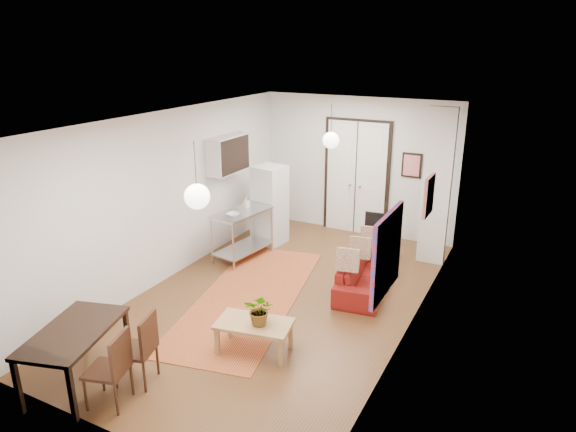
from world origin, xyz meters
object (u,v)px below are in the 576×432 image
at_px(coffee_table, 254,326).
at_px(dining_chair_near, 140,340).
at_px(dining_table, 74,336).
at_px(dining_chair_far, 112,359).
at_px(fridge, 270,205).
at_px(kitchen_counter, 242,228).
at_px(sofa, 364,275).
at_px(black_side_chair, 380,229).

distance_m(coffee_table, dining_chair_near, 1.47).
distance_m(dining_table, dining_chair_far, 0.61).
xyz_separation_m(coffee_table, fridge, (-1.75, 3.56, 0.43)).
xyz_separation_m(dining_table, dining_chair_far, (0.60, -0.01, -0.13)).
bearing_deg(fridge, dining_chair_far, -73.11).
bearing_deg(kitchen_counter, dining_table, -78.15).
height_order(sofa, coffee_table, sofa).
xyz_separation_m(coffee_table, dining_chair_far, (-0.95, -1.56, 0.14)).
distance_m(fridge, dining_chair_far, 5.19).
bearing_deg(dining_chair_far, coffee_table, 132.77).
height_order(kitchen_counter, dining_chair_far, kitchen_counter).
height_order(kitchen_counter, fridge, fridge).
relative_size(dining_chair_far, black_side_chair, 0.92).
relative_size(kitchen_counter, black_side_chair, 1.31).
height_order(dining_chair_near, black_side_chair, black_side_chair).
bearing_deg(dining_chair_far, fridge, 172.85).
distance_m(coffee_table, kitchen_counter, 3.21).
bearing_deg(sofa, dining_chair_near, 147.15).
distance_m(kitchen_counter, black_side_chair, 2.63).
height_order(sofa, fridge, fridge).
bearing_deg(dining_table, coffee_table, 45.17).
relative_size(sofa, fridge, 1.11).
distance_m(sofa, dining_table, 4.58).
bearing_deg(dining_chair_near, sofa, 139.12).
relative_size(sofa, kitchen_counter, 1.38).
relative_size(dining_chair_near, dining_chair_far, 1.00).
bearing_deg(black_side_chair, dining_table, 63.93).
height_order(coffee_table, dining_chair_near, dining_chair_near).
bearing_deg(sofa, coffee_table, 156.04).
bearing_deg(black_side_chair, fridge, 2.15).
xyz_separation_m(kitchen_counter, dining_chair_far, (0.88, -4.19, -0.08)).
xyz_separation_m(sofa, black_side_chair, (-0.20, 1.43, 0.32)).
bearing_deg(black_side_chair, sofa, 92.41).
bearing_deg(coffee_table, black_side_chair, 82.66).
distance_m(coffee_table, dining_chair_far, 1.83).
bearing_deg(dining_chair_far, sofa, 141.62).
distance_m(sofa, fridge, 2.74).
distance_m(sofa, dining_chair_far, 4.32).
bearing_deg(coffee_table, kitchen_counter, 124.81).
height_order(dining_chair_near, dining_chair_far, same).
distance_m(sofa, black_side_chair, 1.48).
height_order(dining_chair_far, black_side_chair, black_side_chair).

